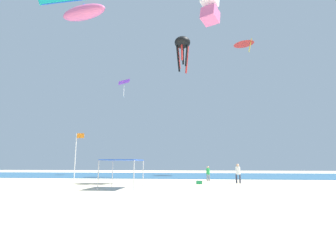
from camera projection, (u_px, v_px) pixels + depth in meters
ground at (176, 194)px, 16.84m from camera, size 110.00×110.00×0.10m
ocean_strip at (190, 175)px, 42.11m from camera, size 110.00×20.97×0.03m
canopy_tent at (123, 161)px, 20.29m from camera, size 2.66×3.21×2.17m
person_near_tent at (238, 172)px, 25.40m from camera, size 0.49×0.44×1.85m
person_leftmost at (208, 172)px, 28.40m from camera, size 0.38×0.38×1.60m
banner_flag at (76, 156)px, 19.24m from camera, size 0.61×0.06×4.09m
cooler_box at (199, 182)px, 24.28m from camera, size 0.57×0.37×0.35m
kite_octopus_black at (182, 44)px, 39.86m from camera, size 2.53×2.53×5.64m
kite_inflatable_pink at (84, 12)px, 32.16m from camera, size 6.36×3.42×2.37m
kite_diamond_purple at (124, 83)px, 46.49m from camera, size 2.51×2.57×3.11m
kite_box_white at (210, 7)px, 28.29m from camera, size 2.28×2.40×3.69m
kite_delta_red at (244, 42)px, 45.32m from camera, size 4.81×4.80×2.89m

